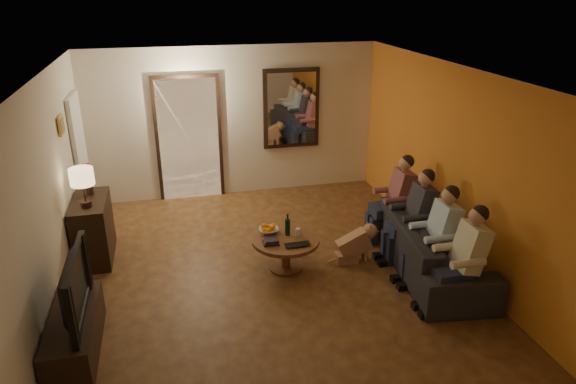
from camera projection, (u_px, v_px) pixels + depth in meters
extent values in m
cube|color=#492413|center=(271.00, 277.00, 6.67)|extent=(5.00, 6.00, 0.01)
cube|color=white|center=(268.00, 75.00, 5.68)|extent=(5.00, 6.00, 0.01)
cube|color=beige|center=(235.00, 122.00, 8.87)|extent=(5.00, 0.02, 2.60)
cube|color=beige|center=(359.00, 342.00, 3.48)|extent=(5.00, 0.02, 2.60)
cube|color=beige|center=(47.00, 204.00, 5.64)|extent=(0.02, 6.00, 2.60)
cube|color=beige|center=(456.00, 168.00, 6.72)|extent=(0.02, 6.00, 2.60)
cube|color=orange|center=(456.00, 168.00, 6.72)|extent=(0.01, 6.00, 2.60)
cube|color=#FFE0A5|center=(189.00, 140.00, 8.78)|extent=(1.00, 0.06, 2.10)
cube|color=black|center=(189.00, 140.00, 8.77)|extent=(1.12, 0.04, 2.22)
cube|color=silver|center=(204.00, 147.00, 8.89)|extent=(0.45, 0.03, 1.70)
cube|color=black|center=(291.00, 109.00, 8.98)|extent=(1.00, 0.05, 1.40)
cube|color=white|center=(292.00, 109.00, 8.95)|extent=(0.86, 0.02, 1.26)
cube|color=white|center=(82.00, 161.00, 7.82)|extent=(0.06, 0.85, 2.04)
cube|color=#B28C33|center=(61.00, 125.00, 6.60)|extent=(0.03, 0.28, 0.24)
cube|color=brown|center=(62.00, 125.00, 6.61)|extent=(0.01, 0.22, 0.18)
cube|color=black|center=(93.00, 229.00, 7.00)|extent=(0.45, 0.97, 0.86)
cube|color=black|center=(75.00, 334.00, 5.26)|extent=(0.45, 1.30, 0.43)
imported|color=black|center=(66.00, 288.00, 5.05)|extent=(1.16, 0.15, 0.67)
imported|color=black|center=(431.00, 245.00, 6.75)|extent=(2.46, 1.22, 0.69)
cylinder|color=#5A2D1B|center=(286.00, 254.00, 6.79)|extent=(1.09, 1.09, 0.45)
imported|color=white|center=(269.00, 230.00, 6.85)|extent=(0.26, 0.26, 0.06)
cylinder|color=silver|center=(298.00, 232.00, 6.77)|extent=(0.06, 0.06, 0.10)
imported|color=black|center=(298.00, 247.00, 6.47)|extent=(0.33, 0.22, 0.03)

